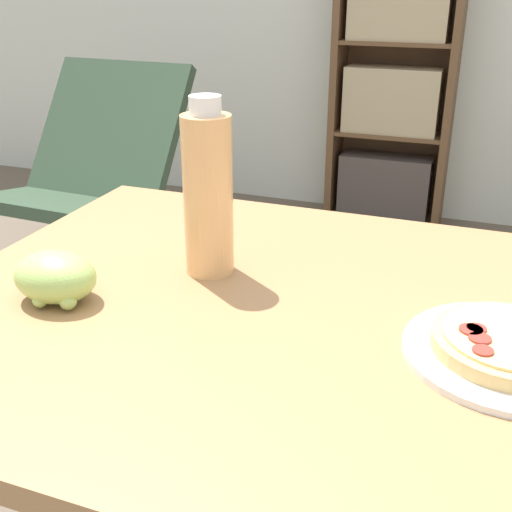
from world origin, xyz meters
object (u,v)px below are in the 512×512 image
(lounge_chair_near, at_px, (93,212))
(pizza_on_plate, at_px, (509,348))
(drink_bottle, at_px, (208,193))
(grape_bunch, at_px, (55,277))
(bookshelf, at_px, (393,96))

(lounge_chair_near, bearing_deg, pizza_on_plate, -38.29)
(drink_bottle, bearing_deg, grape_bunch, -134.68)
(pizza_on_plate, distance_m, lounge_chair_near, 2.22)
(pizza_on_plate, xyz_separation_m, bookshelf, (-0.56, 2.55, -0.13))
(grape_bunch, xyz_separation_m, lounge_chair_near, (-0.99, 1.49, -0.53))
(pizza_on_plate, bearing_deg, bookshelf, 102.43)
(grape_bunch, bearing_deg, bookshelf, 88.22)
(pizza_on_plate, distance_m, bookshelf, 2.61)
(grape_bunch, bearing_deg, lounge_chair_near, 123.58)
(pizza_on_plate, xyz_separation_m, drink_bottle, (-0.47, 0.11, 0.12))
(grape_bunch, relative_size, lounge_chair_near, 0.15)
(pizza_on_plate, bearing_deg, lounge_chair_near, 138.98)
(grape_bunch, height_order, bookshelf, bookshelf)
(bookshelf, bearing_deg, grape_bunch, -91.78)
(drink_bottle, bearing_deg, bookshelf, 92.18)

